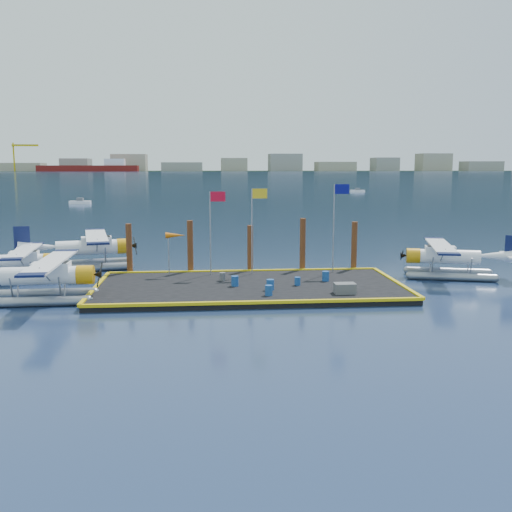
% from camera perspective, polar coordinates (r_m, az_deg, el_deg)
% --- Properties ---
extents(ground, '(4000.00, 4000.00, 0.00)m').
position_cam_1_polar(ground, '(38.02, -0.69, -3.47)').
color(ground, navy).
rests_on(ground, ground).
extents(dock, '(20.00, 10.00, 0.40)m').
position_cam_1_polar(dock, '(37.98, -0.69, -3.18)').
color(dock, black).
rests_on(dock, ground).
extents(dock_bumpers, '(20.25, 10.25, 0.18)m').
position_cam_1_polar(dock_bumpers, '(37.92, -0.69, -2.75)').
color(dock_bumpers, '#D9BA0C').
rests_on(dock_bumpers, dock).
extents(far_backdrop, '(3050.00, 2050.00, 810.00)m').
position_cam_1_polar(far_backdrop, '(1791.06, 2.76, 9.03)').
color(far_backdrop, black).
rests_on(far_backdrop, ground).
extents(seaplane_a, '(8.63, 9.51, 3.39)m').
position_cam_1_polar(seaplane_a, '(36.82, -20.34, -2.10)').
color(seaplane_a, gray).
rests_on(seaplane_a, ground).
extents(seaplane_b, '(7.74, 8.53, 3.02)m').
position_cam_1_polar(seaplane_b, '(44.20, -22.57, -0.67)').
color(seaplane_b, gray).
rests_on(seaplane_b, ground).
extents(seaplane_c, '(9.40, 10.22, 3.62)m').
position_cam_1_polar(seaplane_c, '(47.52, -16.14, 0.62)').
color(seaplane_c, gray).
rests_on(seaplane_c, ground).
extents(seaplane_d, '(8.54, 9.19, 3.27)m').
position_cam_1_polar(seaplane_d, '(44.34, 18.39, -0.26)').
color(seaplane_d, gray).
rests_on(seaplane_d, ground).
extents(drum_0, '(0.48, 0.48, 0.67)m').
position_cam_1_polar(drum_0, '(37.44, -2.12, -2.52)').
color(drum_0, navy).
rests_on(drum_0, dock).
extents(drum_1, '(0.49, 0.49, 0.69)m').
position_cam_1_polar(drum_1, '(36.23, 1.43, -2.89)').
color(drum_1, navy).
rests_on(drum_1, dock).
extents(drum_2, '(0.39, 0.39, 0.55)m').
position_cam_1_polar(drum_2, '(37.77, 4.17, -2.53)').
color(drum_2, navy).
rests_on(drum_2, dock).
extents(drum_3, '(0.45, 0.45, 0.64)m').
position_cam_1_polar(drum_3, '(34.75, 1.28, -3.45)').
color(drum_3, navy).
rests_on(drum_3, dock).
extents(drum_4, '(0.48, 0.48, 0.67)m').
position_cam_1_polar(drum_4, '(39.36, 6.97, -2.01)').
color(drum_4, navy).
rests_on(drum_4, dock).
extents(drum_5, '(0.40, 0.40, 0.56)m').
position_cam_1_polar(drum_5, '(39.28, -3.37, -2.07)').
color(drum_5, '#535357').
rests_on(drum_5, dock).
extents(crate, '(1.29, 0.86, 0.65)m').
position_cam_1_polar(crate, '(35.71, 8.87, -3.21)').
color(crate, '#535357').
rests_on(crate, dock).
extents(flagpole_red, '(1.14, 0.08, 6.00)m').
position_cam_1_polar(flagpole_red, '(41.00, -4.31, 3.64)').
color(flagpole_red, gray).
rests_on(flagpole_red, dock).
extents(flagpole_yellow, '(1.14, 0.08, 6.20)m').
position_cam_1_polar(flagpole_yellow, '(41.13, -0.13, 3.84)').
color(flagpole_yellow, gray).
rests_on(flagpole_yellow, dock).
extents(flagpole_blue, '(1.14, 0.08, 6.50)m').
position_cam_1_polar(flagpole_blue, '(42.06, 8.05, 4.11)').
color(flagpole_blue, gray).
rests_on(flagpole_blue, dock).
extents(windsock, '(1.40, 0.44, 3.12)m').
position_cam_1_polar(windsock, '(41.18, -8.10, 1.96)').
color(windsock, gray).
rests_on(windsock, dock).
extents(piling_0, '(0.44, 0.44, 4.00)m').
position_cam_1_polar(piling_0, '(43.24, -12.56, 0.53)').
color(piling_0, '#4C2515').
rests_on(piling_0, ground).
extents(piling_1, '(0.44, 0.44, 4.20)m').
position_cam_1_polar(piling_1, '(42.87, -6.59, 0.75)').
color(piling_1, '#4C2515').
rests_on(piling_1, ground).
extents(piling_2, '(0.44, 0.44, 3.80)m').
position_cam_1_polar(piling_2, '(43.01, -0.58, 0.56)').
color(piling_2, '#4C2515').
rests_on(piling_2, ground).
extents(piling_3, '(0.44, 0.44, 4.30)m').
position_cam_1_polar(piling_3, '(43.47, 4.68, 0.96)').
color(piling_3, '#4C2515').
rests_on(piling_3, ground).
extents(piling_4, '(0.44, 0.44, 4.00)m').
position_cam_1_polar(piling_4, '(44.34, 9.78, 0.82)').
color(piling_4, '#4C2515').
rests_on(piling_4, ground).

